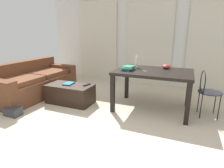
{
  "coord_description": "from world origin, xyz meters",
  "views": [
    {
      "loc": [
        0.96,
        -1.65,
        1.41
      ],
      "look_at": [
        -0.37,
        1.59,
        0.41
      ],
      "focal_mm": 29.23,
      "sensor_mm": 36.0,
      "label": 1
    }
  ],
  "objects_px": {
    "couch": "(33,83)",
    "bottle_near": "(136,62)",
    "coffee_table": "(70,94)",
    "craft_table": "(153,76)",
    "tv_remote_primary": "(87,85)",
    "shoebox": "(13,111)",
    "book_stack": "(128,68)",
    "wire_chair": "(206,88)",
    "bowl": "(166,66)",
    "magazine": "(69,84)",
    "scissors": "(144,71)"
  },
  "relations": [
    {
      "from": "coffee_table",
      "to": "craft_table",
      "type": "height_order",
      "value": "craft_table"
    },
    {
      "from": "bottle_near",
      "to": "book_stack",
      "type": "bearing_deg",
      "value": -109.73
    },
    {
      "from": "wire_chair",
      "to": "coffee_table",
      "type": "bearing_deg",
      "value": -171.39
    },
    {
      "from": "coffee_table",
      "to": "magazine",
      "type": "bearing_deg",
      "value": 142.94
    },
    {
      "from": "craft_table",
      "to": "bottle_near",
      "type": "distance_m",
      "value": 0.43
    },
    {
      "from": "scissors",
      "to": "wire_chair",
      "type": "bearing_deg",
      "value": 7.55
    },
    {
      "from": "couch",
      "to": "craft_table",
      "type": "bearing_deg",
      "value": 5.09
    },
    {
      "from": "tv_remote_primary",
      "to": "couch",
      "type": "bearing_deg",
      "value": -164.99
    },
    {
      "from": "book_stack",
      "to": "scissors",
      "type": "distance_m",
      "value": 0.3
    },
    {
      "from": "tv_remote_primary",
      "to": "magazine",
      "type": "relative_size",
      "value": 0.74
    },
    {
      "from": "book_stack",
      "to": "magazine",
      "type": "relative_size",
      "value": 1.26
    },
    {
      "from": "book_stack",
      "to": "magazine",
      "type": "distance_m",
      "value": 1.27
    },
    {
      "from": "couch",
      "to": "book_stack",
      "type": "bearing_deg",
      "value": 3.42
    },
    {
      "from": "scissors",
      "to": "bowl",
      "type": "bearing_deg",
      "value": 47.52
    },
    {
      "from": "scissors",
      "to": "bottle_near",
      "type": "bearing_deg",
      "value": 134.15
    },
    {
      "from": "wire_chair",
      "to": "couch",
      "type": "bearing_deg",
      "value": -175.37
    },
    {
      "from": "wire_chair",
      "to": "bowl",
      "type": "xyz_separation_m",
      "value": [
        -0.7,
        0.23,
        0.29
      ]
    },
    {
      "from": "coffee_table",
      "to": "craft_table",
      "type": "relative_size",
      "value": 0.69
    },
    {
      "from": "wire_chair",
      "to": "bottle_near",
      "type": "height_order",
      "value": "bottle_near"
    },
    {
      "from": "scissors",
      "to": "magazine",
      "type": "xyz_separation_m",
      "value": [
        -1.49,
        -0.21,
        -0.35
      ]
    },
    {
      "from": "tv_remote_primary",
      "to": "coffee_table",
      "type": "bearing_deg",
      "value": -147.91
    },
    {
      "from": "craft_table",
      "to": "shoebox",
      "type": "distance_m",
      "value": 2.56
    },
    {
      "from": "tv_remote_primary",
      "to": "shoebox",
      "type": "relative_size",
      "value": 0.62
    },
    {
      "from": "bottle_near",
      "to": "coffee_table",
      "type": "bearing_deg",
      "value": -159.73
    },
    {
      "from": "wire_chair",
      "to": "scissors",
      "type": "relative_size",
      "value": 7.95
    },
    {
      "from": "shoebox",
      "to": "coffee_table",
      "type": "bearing_deg",
      "value": 56.67
    },
    {
      "from": "wire_chair",
      "to": "book_stack",
      "type": "relative_size",
      "value": 2.62
    },
    {
      "from": "couch",
      "to": "wire_chair",
      "type": "distance_m",
      "value": 3.57
    },
    {
      "from": "wire_chair",
      "to": "shoebox",
      "type": "xyz_separation_m",
      "value": [
        -3.08,
        -1.27,
        -0.42
      ]
    },
    {
      "from": "bowl",
      "to": "shoebox",
      "type": "bearing_deg",
      "value": -147.78
    },
    {
      "from": "craft_table",
      "to": "wire_chair",
      "type": "relative_size",
      "value": 1.69
    },
    {
      "from": "book_stack",
      "to": "bowl",
      "type": "bearing_deg",
      "value": 31.29
    },
    {
      "from": "book_stack",
      "to": "craft_table",
      "type": "bearing_deg",
      "value": 13.28
    },
    {
      "from": "shoebox",
      "to": "craft_table",
      "type": "bearing_deg",
      "value": 29.12
    },
    {
      "from": "craft_table",
      "to": "bowl",
      "type": "bearing_deg",
      "value": 55.76
    },
    {
      "from": "craft_table",
      "to": "scissors",
      "type": "relative_size",
      "value": 13.44
    },
    {
      "from": "couch",
      "to": "bottle_near",
      "type": "relative_size",
      "value": 7.82
    },
    {
      "from": "wire_chair",
      "to": "shoebox",
      "type": "bearing_deg",
      "value": -157.62
    },
    {
      "from": "scissors",
      "to": "shoebox",
      "type": "xyz_separation_m",
      "value": [
        -2.04,
        -1.13,
        -0.67
      ]
    },
    {
      "from": "coffee_table",
      "to": "craft_table",
      "type": "distance_m",
      "value": 1.69
    },
    {
      "from": "couch",
      "to": "bowl",
      "type": "xyz_separation_m",
      "value": [
        2.85,
        0.52,
        0.49
      ]
    },
    {
      "from": "shoebox",
      "to": "bowl",
      "type": "bearing_deg",
      "value": 32.22
    },
    {
      "from": "magazine",
      "to": "shoebox",
      "type": "relative_size",
      "value": 0.84
    },
    {
      "from": "scissors",
      "to": "couch",
      "type": "bearing_deg",
      "value": -176.58
    },
    {
      "from": "wire_chair",
      "to": "magazine",
      "type": "distance_m",
      "value": 2.56
    },
    {
      "from": "book_stack",
      "to": "coffee_table",
      "type": "bearing_deg",
      "value": -169.11
    },
    {
      "from": "craft_table",
      "to": "magazine",
      "type": "distance_m",
      "value": 1.68
    },
    {
      "from": "craft_table",
      "to": "magazine",
      "type": "height_order",
      "value": "craft_table"
    },
    {
      "from": "craft_table",
      "to": "tv_remote_primary",
      "type": "bearing_deg",
      "value": -170.15
    },
    {
      "from": "coffee_table",
      "to": "wire_chair",
      "type": "height_order",
      "value": "wire_chair"
    }
  ]
}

